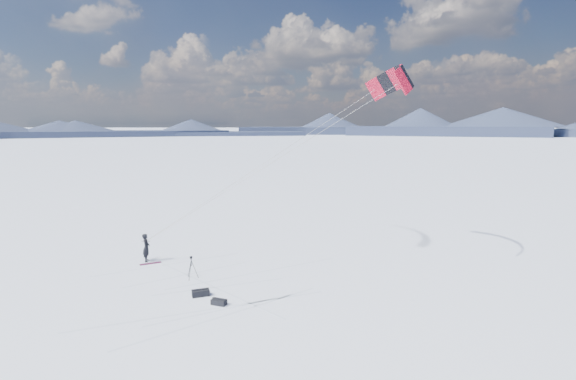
{
  "coord_description": "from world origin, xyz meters",
  "views": [
    {
      "loc": [
        7.59,
        -21.95,
        9.02
      ],
      "look_at": [
        6.67,
        4.98,
        4.71
      ],
      "focal_mm": 26.0,
      "sensor_mm": 36.0,
      "label": 1
    }
  ],
  "objects_px": {
    "gear_bag_a": "(201,293)",
    "gear_bag_b": "(219,302)",
    "snowboard": "(150,263)",
    "tripod": "(191,264)",
    "snowkiter": "(147,261)"
  },
  "relations": [
    {
      "from": "gear_bag_b",
      "to": "gear_bag_a",
      "type": "bearing_deg",
      "value": 156.91
    },
    {
      "from": "snowboard",
      "to": "gear_bag_a",
      "type": "relative_size",
      "value": 1.35
    },
    {
      "from": "tripod",
      "to": "gear_bag_b",
      "type": "distance_m",
      "value": 4.24
    },
    {
      "from": "snowkiter",
      "to": "gear_bag_b",
      "type": "relative_size",
      "value": 2.23
    },
    {
      "from": "tripod",
      "to": "gear_bag_b",
      "type": "xyz_separation_m",
      "value": [
        2.3,
        -3.49,
        -0.73
      ]
    },
    {
      "from": "gear_bag_a",
      "to": "gear_bag_b",
      "type": "height_order",
      "value": "gear_bag_a"
    },
    {
      "from": "snowkiter",
      "to": "gear_bag_a",
      "type": "bearing_deg",
      "value": -149.68
    },
    {
      "from": "snowboard",
      "to": "gear_bag_b",
      "type": "height_order",
      "value": "gear_bag_b"
    },
    {
      "from": "snowkiter",
      "to": "tripod",
      "type": "height_order",
      "value": "tripod"
    },
    {
      "from": "snowkiter",
      "to": "gear_bag_b",
      "type": "bearing_deg",
      "value": -148.52
    },
    {
      "from": "snowkiter",
      "to": "gear_bag_a",
      "type": "xyz_separation_m",
      "value": [
        4.91,
        -5.44,
        0.18
      ]
    },
    {
      "from": "snowkiter",
      "to": "gear_bag_a",
      "type": "distance_m",
      "value": 7.33
    },
    {
      "from": "snowboard",
      "to": "tripod",
      "type": "height_order",
      "value": "tripod"
    },
    {
      "from": "snowboard",
      "to": "gear_bag_b",
      "type": "bearing_deg",
      "value": -73.2
    },
    {
      "from": "snowkiter",
      "to": "gear_bag_b",
      "type": "xyz_separation_m",
      "value": [
        6.09,
        -6.48,
        0.15
      ]
    }
  ]
}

